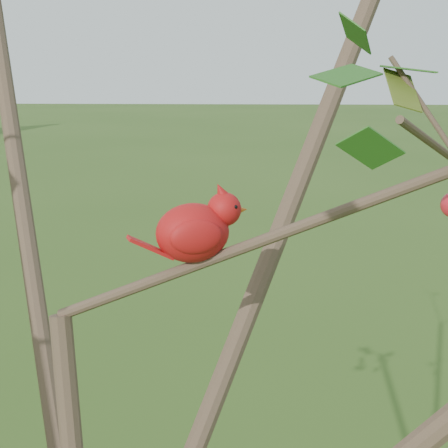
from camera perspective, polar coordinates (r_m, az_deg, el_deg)
name	(u,v)px	position (r m, az deg, el deg)	size (l,w,h in m)	color
crabapple_tree	(83,230)	(0.95, -11.65, -0.46)	(2.35, 2.05, 2.95)	#422E24
cardinal	(197,229)	(1.03, -2.30, -0.45)	(0.18, 0.12, 0.13)	red
distant_trees	(225,90)	(24.83, 0.05, 11.09)	(45.07, 13.68, 3.11)	#422E24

